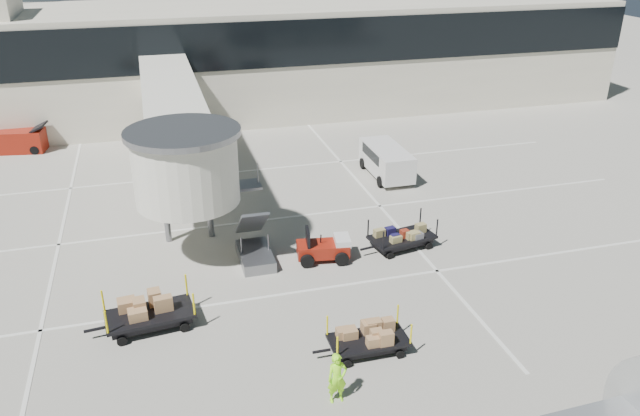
# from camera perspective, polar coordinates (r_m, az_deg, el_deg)

# --- Properties ---
(ground) EXTENTS (140.00, 140.00, 0.00)m
(ground) POSITION_cam_1_polar(r_m,az_deg,el_deg) (24.08, -0.41, -10.10)
(ground) COLOR #ABA799
(ground) RESTS_ON ground
(lane_markings) EXTENTS (40.00, 30.00, 0.02)m
(lane_markings) POSITION_cam_1_polar(r_m,az_deg,el_deg) (31.87, -6.00, -0.93)
(lane_markings) COLOR silver
(lane_markings) RESTS_ON ground
(terminal) EXTENTS (64.00, 12.11, 15.20)m
(terminal) POSITION_cam_1_polar(r_m,az_deg,el_deg) (50.18, -10.12, 13.32)
(terminal) COLOR beige
(terminal) RESTS_ON ground
(jet_bridge) EXTENTS (5.70, 20.40, 6.03)m
(jet_bridge) POSITION_cam_1_polar(r_m,az_deg,el_deg) (32.75, -12.99, 7.32)
(jet_bridge) COLOR silver
(jet_bridge) RESTS_ON ground
(baggage_tug) EXTENTS (2.47, 1.79, 1.52)m
(baggage_tug) POSITION_cam_1_polar(r_m,az_deg,el_deg) (27.70, 0.40, -3.70)
(baggage_tug) COLOR maroon
(baggage_tug) RESTS_ON ground
(suitcase_cart) EXTENTS (3.75, 1.99, 1.44)m
(suitcase_cart) POSITION_cam_1_polar(r_m,az_deg,el_deg) (28.96, 7.62, -2.69)
(suitcase_cart) COLOR black
(suitcase_cart) RESTS_ON ground
(box_cart_near) EXTENTS (3.38, 1.39, 1.32)m
(box_cart_near) POSITION_cam_1_polar(r_m,az_deg,el_deg) (22.16, 4.27, -11.96)
(box_cart_near) COLOR black
(box_cart_near) RESTS_ON ground
(box_cart_far) EXTENTS (3.99, 1.92, 1.54)m
(box_cart_far) POSITION_cam_1_polar(r_m,az_deg,el_deg) (24.12, -15.34, -9.32)
(box_cart_far) COLOR black
(box_cart_far) RESTS_ON ground
(ground_worker) EXTENTS (0.66, 0.45, 1.76)m
(ground_worker) POSITION_cam_1_polar(r_m,az_deg,el_deg) (20.03, 1.58, -15.28)
(ground_worker) COLOR #92FF1A
(ground_worker) RESTS_ON ground
(minivan) EXTENTS (2.07, 4.63, 1.75)m
(minivan) POSITION_cam_1_polar(r_m,az_deg,el_deg) (36.98, 6.02, 4.53)
(minivan) COLOR silver
(minivan) RESTS_ON ground
(belt_loader) EXTENTS (4.07, 2.10, 1.88)m
(belt_loader) POSITION_cam_1_polar(r_m,az_deg,el_deg) (45.37, -26.05, 5.51)
(belt_loader) COLOR maroon
(belt_loader) RESTS_ON ground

